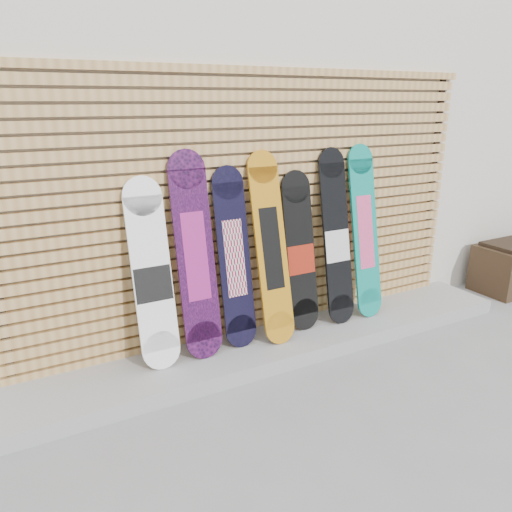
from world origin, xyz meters
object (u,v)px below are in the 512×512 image
at_px(snowboard_0, 152,276).
at_px(snowboard_2, 234,258).
at_px(snowboard_3, 271,248).
at_px(snowboard_5, 336,238).
at_px(snowboard_4, 300,253).
at_px(snowboard_1, 195,256).
at_px(snowboard_6, 365,232).

relative_size(snowboard_0, snowboard_2, 0.98).
height_order(snowboard_0, snowboard_3, snowboard_3).
xyz_separation_m(snowboard_0, snowboard_5, (1.68, -0.00, 0.06)).
bearing_deg(snowboard_4, snowboard_3, -169.60).
xyz_separation_m(snowboard_0, snowboard_1, (0.35, 0.00, 0.10)).
xyz_separation_m(snowboard_1, snowboard_3, (0.64, -0.04, -0.02)).
relative_size(snowboard_0, snowboard_3, 0.91).
relative_size(snowboard_0, snowboard_1, 0.89).
distance_m(snowboard_0, snowboard_1, 0.36).
height_order(snowboard_3, snowboard_4, snowboard_3).
distance_m(snowboard_4, snowboard_5, 0.37).
bearing_deg(snowboard_0, snowboard_5, -0.09).
bearing_deg(snowboard_4, snowboard_1, -178.70).
bearing_deg(snowboard_6, snowboard_3, -178.27).
bearing_deg(snowboard_6, snowboard_1, 179.75).
relative_size(snowboard_0, snowboard_6, 0.91).
distance_m(snowboard_1, snowboard_6, 1.65).
distance_m(snowboard_1, snowboard_4, 0.98).
bearing_deg(snowboard_3, snowboard_0, 177.83).
relative_size(snowboard_5, snowboard_6, 0.99).
xyz_separation_m(snowboard_2, snowboard_6, (1.32, -0.02, 0.05)).
relative_size(snowboard_1, snowboard_4, 1.16).
xyz_separation_m(snowboard_4, snowboard_6, (0.68, -0.03, 0.10)).
relative_size(snowboard_2, snowboard_4, 1.06).
bearing_deg(snowboard_6, snowboard_5, 179.25).
distance_m(snowboard_0, snowboard_3, 0.99).
height_order(snowboard_0, snowboard_1, snowboard_1).
height_order(snowboard_4, snowboard_5, snowboard_5).
relative_size(snowboard_0, snowboard_4, 1.03).
relative_size(snowboard_2, snowboard_6, 0.93).
relative_size(snowboard_1, snowboard_5, 1.03).
height_order(snowboard_2, snowboard_6, snowboard_6).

